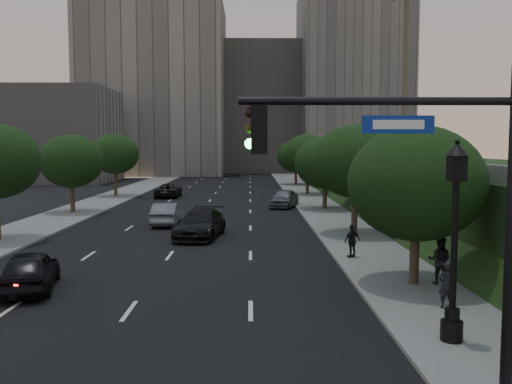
{
  "coord_description": "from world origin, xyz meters",
  "views": [
    {
      "loc": [
        3.98,
        -12.43,
        5.44
      ],
      "look_at": [
        4.22,
        9.09,
        3.6
      ],
      "focal_mm": 38.0,
      "sensor_mm": 36.0,
      "label": 1
    }
  ],
  "objects_px": {
    "sedan_mid_left": "(166,214)",
    "pedestrian_c": "(352,241)",
    "pedestrian_b": "(440,260)",
    "street_lamp": "(454,251)",
    "pedestrian_a": "(446,285)",
    "sedan_far_left": "(169,191)",
    "sedan_near_right": "(200,224)",
    "sedan_near_left": "(30,270)",
    "traffic_signal_mast": "(457,235)",
    "sedan_far_right": "(284,198)"
  },
  "relations": [
    {
      "from": "sedan_mid_left",
      "to": "pedestrian_c",
      "type": "xyz_separation_m",
      "value": [
        10.61,
        -11.64,
        0.17
      ]
    },
    {
      "from": "pedestrian_b",
      "to": "street_lamp",
      "type": "bearing_deg",
      "value": 96.83
    },
    {
      "from": "sedan_mid_left",
      "to": "pedestrian_a",
      "type": "xyz_separation_m",
      "value": [
        12.17,
        -19.71,
        0.14
      ]
    },
    {
      "from": "sedan_mid_left",
      "to": "sedan_far_left",
      "type": "distance_m",
      "value": 20.28
    },
    {
      "from": "sedan_near_right",
      "to": "sedan_near_left",
      "type": "bearing_deg",
      "value": -106.46
    },
    {
      "from": "pedestrian_c",
      "to": "sedan_near_left",
      "type": "bearing_deg",
      "value": -10.48
    },
    {
      "from": "sedan_far_left",
      "to": "pedestrian_a",
      "type": "distance_m",
      "value": 42.54
    },
    {
      "from": "sedan_far_left",
      "to": "sedan_near_right",
      "type": "height_order",
      "value": "sedan_near_right"
    },
    {
      "from": "street_lamp",
      "to": "pedestrian_b",
      "type": "xyz_separation_m",
      "value": [
        1.79,
        6.07,
        -1.57
      ]
    },
    {
      "from": "sedan_near_right",
      "to": "pedestrian_c",
      "type": "height_order",
      "value": "pedestrian_c"
    },
    {
      "from": "traffic_signal_mast",
      "to": "street_lamp",
      "type": "relative_size",
      "value": 1.25
    },
    {
      "from": "pedestrian_b",
      "to": "pedestrian_c",
      "type": "distance_m",
      "value": 5.55
    },
    {
      "from": "street_lamp",
      "to": "sedan_far_left",
      "type": "distance_m",
      "value": 45.09
    },
    {
      "from": "pedestrian_a",
      "to": "sedan_far_right",
      "type": "bearing_deg",
      "value": -90.0
    },
    {
      "from": "street_lamp",
      "to": "pedestrian_a",
      "type": "distance_m",
      "value": 3.58
    },
    {
      "from": "traffic_signal_mast",
      "to": "pedestrian_c",
      "type": "height_order",
      "value": "traffic_signal_mast"
    },
    {
      "from": "pedestrian_c",
      "to": "sedan_far_right",
      "type": "bearing_deg",
      "value": -117.35
    },
    {
      "from": "sedan_far_left",
      "to": "sedan_far_right",
      "type": "distance_m",
      "value": 15.03
    },
    {
      "from": "sedan_far_left",
      "to": "pedestrian_a",
      "type": "height_order",
      "value": "pedestrian_a"
    },
    {
      "from": "street_lamp",
      "to": "sedan_far_left",
      "type": "relative_size",
      "value": 1.07
    },
    {
      "from": "street_lamp",
      "to": "pedestrian_c",
      "type": "relative_size",
      "value": 3.56
    },
    {
      "from": "sedan_mid_left",
      "to": "pedestrian_b",
      "type": "height_order",
      "value": "pedestrian_b"
    },
    {
      "from": "traffic_signal_mast",
      "to": "sedan_mid_left",
      "type": "relative_size",
      "value": 1.5
    },
    {
      "from": "sedan_near_right",
      "to": "pedestrian_c",
      "type": "xyz_separation_m",
      "value": [
        7.82,
        -6.44,
        0.11
      ]
    },
    {
      "from": "pedestrian_b",
      "to": "sedan_mid_left",
      "type": "bearing_deg",
      "value": -28.69
    },
    {
      "from": "sedan_near_left",
      "to": "traffic_signal_mast",
      "type": "bearing_deg",
      "value": 129.34
    },
    {
      "from": "traffic_signal_mast",
      "to": "sedan_mid_left",
      "type": "xyz_separation_m",
      "value": [
        -9.84,
        26.46,
        -2.9
      ]
    },
    {
      "from": "street_lamp",
      "to": "pedestrian_b",
      "type": "height_order",
      "value": "street_lamp"
    },
    {
      "from": "sedan_near_left",
      "to": "sedan_mid_left",
      "type": "height_order",
      "value": "same"
    },
    {
      "from": "traffic_signal_mast",
      "to": "pedestrian_b",
      "type": "height_order",
      "value": "traffic_signal_mast"
    },
    {
      "from": "sedan_near_right",
      "to": "traffic_signal_mast",
      "type": "bearing_deg",
      "value": -63.49
    },
    {
      "from": "sedan_far_left",
      "to": "pedestrian_c",
      "type": "height_order",
      "value": "pedestrian_c"
    },
    {
      "from": "pedestrian_a",
      "to": "pedestrian_c",
      "type": "distance_m",
      "value": 8.23
    },
    {
      "from": "traffic_signal_mast",
      "to": "sedan_near_right",
      "type": "relative_size",
      "value": 1.23
    },
    {
      "from": "pedestrian_a",
      "to": "sedan_near_right",
      "type": "bearing_deg",
      "value": -63.55
    },
    {
      "from": "pedestrian_b",
      "to": "pedestrian_c",
      "type": "height_order",
      "value": "pedestrian_b"
    },
    {
      "from": "sedan_mid_left",
      "to": "pedestrian_b",
      "type": "distance_m",
      "value": 21.13
    },
    {
      "from": "sedan_near_left",
      "to": "pedestrian_a",
      "type": "distance_m",
      "value": 15.0
    },
    {
      "from": "sedan_mid_left",
      "to": "sedan_far_left",
      "type": "xyz_separation_m",
      "value": [
        -2.87,
        20.08,
        -0.04
      ]
    },
    {
      "from": "pedestrian_b",
      "to": "pedestrian_c",
      "type": "xyz_separation_m",
      "value": [
        -2.42,
        5.0,
        -0.12
      ]
    },
    {
      "from": "traffic_signal_mast",
      "to": "pedestrian_b",
      "type": "distance_m",
      "value": 10.65
    },
    {
      "from": "pedestrian_a",
      "to": "pedestrian_c",
      "type": "bearing_deg",
      "value": -85.48
    },
    {
      "from": "sedan_near_right",
      "to": "pedestrian_a",
      "type": "distance_m",
      "value": 17.29
    },
    {
      "from": "pedestrian_a",
      "to": "sedan_far_left",
      "type": "bearing_deg",
      "value": -75.69
    },
    {
      "from": "sedan_mid_left",
      "to": "pedestrian_a",
      "type": "relative_size",
      "value": 3.06
    },
    {
      "from": "sedan_mid_left",
      "to": "sedan_far_right",
      "type": "height_order",
      "value": "sedan_far_right"
    },
    {
      "from": "sedan_near_left",
      "to": "sedan_near_right",
      "type": "relative_size",
      "value": 0.79
    },
    {
      "from": "pedestrian_a",
      "to": "pedestrian_c",
      "type": "xyz_separation_m",
      "value": [
        -1.56,
        8.08,
        0.03
      ]
    },
    {
      "from": "pedestrian_c",
      "to": "pedestrian_a",
      "type": "bearing_deg",
      "value": 68.85
    },
    {
      "from": "street_lamp",
      "to": "pedestrian_c",
      "type": "xyz_separation_m",
      "value": [
        -0.63,
        11.07,
        -1.7
      ]
    }
  ]
}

